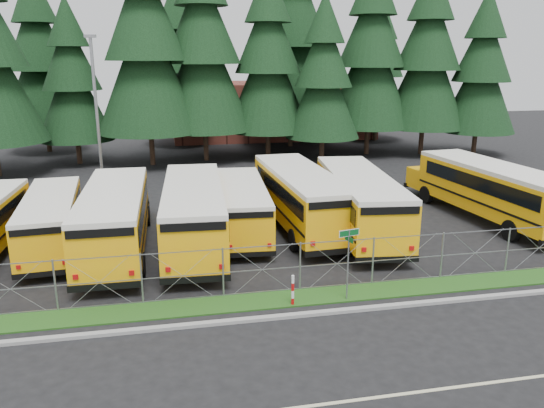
{
  "coord_description": "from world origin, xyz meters",
  "views": [
    {
      "loc": [
        -5.84,
        -19.56,
        8.91
      ],
      "look_at": [
        -1.11,
        4.0,
        2.16
      ],
      "focal_mm": 35.0,
      "sensor_mm": 36.0,
      "label": 1
    }
  ],
  "objects_px": {
    "bus_east": "(487,192)",
    "street_sign": "(349,250)",
    "bus_6": "(357,203)",
    "bus_4": "(242,208)",
    "light_standard": "(97,111)",
    "bus_3": "(194,215)",
    "striped_bollard": "(293,291)",
    "bus_1": "(52,222)",
    "bus_2": "(116,220)",
    "bus_5": "(299,199)"
  },
  "relations": [
    {
      "from": "bus_east",
      "to": "street_sign",
      "type": "height_order",
      "value": "bus_east"
    },
    {
      "from": "bus_east",
      "to": "bus_6",
      "type": "bearing_deg",
      "value": 178.72
    },
    {
      "from": "bus_4",
      "to": "light_standard",
      "type": "height_order",
      "value": "light_standard"
    },
    {
      "from": "bus_3",
      "to": "bus_6",
      "type": "bearing_deg",
      "value": 6.34
    },
    {
      "from": "striped_bollard",
      "to": "bus_east",
      "type": "bearing_deg",
      "value": 32.42
    },
    {
      "from": "bus_1",
      "to": "bus_6",
      "type": "distance_m",
      "value": 15.06
    },
    {
      "from": "bus_2",
      "to": "bus_4",
      "type": "xyz_separation_m",
      "value": [
        6.17,
        1.64,
        -0.22
      ]
    },
    {
      "from": "bus_1",
      "to": "bus_east",
      "type": "height_order",
      "value": "bus_east"
    },
    {
      "from": "striped_bollard",
      "to": "light_standard",
      "type": "distance_m",
      "value": 20.53
    },
    {
      "from": "bus_4",
      "to": "light_standard",
      "type": "xyz_separation_m",
      "value": [
        -7.89,
        9.25,
        4.19
      ]
    },
    {
      "from": "bus_1",
      "to": "bus_5",
      "type": "height_order",
      "value": "bus_5"
    },
    {
      "from": "bus_4",
      "to": "bus_1",
      "type": "bearing_deg",
      "value": -172.6
    },
    {
      "from": "bus_2",
      "to": "light_standard",
      "type": "relative_size",
      "value": 1.16
    },
    {
      "from": "striped_bollard",
      "to": "light_standard",
      "type": "height_order",
      "value": "light_standard"
    },
    {
      "from": "bus_2",
      "to": "bus_5",
      "type": "height_order",
      "value": "bus_5"
    },
    {
      "from": "light_standard",
      "to": "bus_5",
      "type": "bearing_deg",
      "value": -39.35
    },
    {
      "from": "bus_3",
      "to": "bus_6",
      "type": "height_order",
      "value": "bus_6"
    },
    {
      "from": "bus_2",
      "to": "bus_4",
      "type": "relative_size",
      "value": 1.17
    },
    {
      "from": "bus_3",
      "to": "street_sign",
      "type": "relative_size",
      "value": 4.22
    },
    {
      "from": "street_sign",
      "to": "light_standard",
      "type": "height_order",
      "value": "light_standard"
    },
    {
      "from": "striped_bollard",
      "to": "bus_3",
      "type": "bearing_deg",
      "value": 113.71
    },
    {
      "from": "street_sign",
      "to": "light_standard",
      "type": "bearing_deg",
      "value": 120.47
    },
    {
      "from": "bus_5",
      "to": "bus_6",
      "type": "height_order",
      "value": "bus_5"
    },
    {
      "from": "bus_4",
      "to": "striped_bollard",
      "type": "bearing_deg",
      "value": -82.15
    },
    {
      "from": "bus_6",
      "to": "bus_4",
      "type": "bearing_deg",
      "value": 175.97
    },
    {
      "from": "bus_5",
      "to": "street_sign",
      "type": "relative_size",
      "value": 4.27
    },
    {
      "from": "bus_4",
      "to": "bus_east",
      "type": "xyz_separation_m",
      "value": [
        13.74,
        -0.44,
        0.27
      ]
    },
    {
      "from": "bus_east",
      "to": "street_sign",
      "type": "xyz_separation_m",
      "value": [
        -11.05,
        -8.31,
        0.45
      ]
    },
    {
      "from": "bus_4",
      "to": "bus_5",
      "type": "distance_m",
      "value": 3.11
    },
    {
      "from": "bus_east",
      "to": "light_standard",
      "type": "distance_m",
      "value": 24.03
    },
    {
      "from": "bus_3",
      "to": "bus_1",
      "type": "bearing_deg",
      "value": 173.91
    },
    {
      "from": "bus_3",
      "to": "light_standard",
      "type": "xyz_separation_m",
      "value": [
        -5.33,
        10.85,
        3.95
      ]
    },
    {
      "from": "bus_1",
      "to": "bus_6",
      "type": "height_order",
      "value": "bus_6"
    },
    {
      "from": "bus_1",
      "to": "street_sign",
      "type": "height_order",
      "value": "street_sign"
    },
    {
      "from": "striped_bollard",
      "to": "light_standard",
      "type": "bearing_deg",
      "value": 115.2
    },
    {
      "from": "bus_1",
      "to": "bus_3",
      "type": "bearing_deg",
      "value": -14.04
    },
    {
      "from": "bus_2",
      "to": "bus_4",
      "type": "bearing_deg",
      "value": 15.25
    },
    {
      "from": "bus_5",
      "to": "striped_bollard",
      "type": "distance_m",
      "value": 9.43
    },
    {
      "from": "bus_6",
      "to": "bus_5",
      "type": "bearing_deg",
      "value": 160.72
    },
    {
      "from": "bus_3",
      "to": "bus_east",
      "type": "relative_size",
      "value": 0.98
    },
    {
      "from": "bus_2",
      "to": "bus_4",
      "type": "distance_m",
      "value": 6.39
    },
    {
      "from": "striped_bollard",
      "to": "bus_5",
      "type": "bearing_deg",
      "value": 74.62
    },
    {
      "from": "bus_5",
      "to": "light_standard",
      "type": "xyz_separation_m",
      "value": [
        -10.98,
        9.0,
        3.93
      ]
    },
    {
      "from": "bus_3",
      "to": "bus_east",
      "type": "bearing_deg",
      "value": 7.04
    },
    {
      "from": "bus_3",
      "to": "bus_5",
      "type": "bearing_deg",
      "value": 21.14
    },
    {
      "from": "bus_3",
      "to": "bus_2",
      "type": "bearing_deg",
      "value": -176.52
    },
    {
      "from": "bus_3",
      "to": "bus_5",
      "type": "distance_m",
      "value": 5.94
    },
    {
      "from": "bus_6",
      "to": "street_sign",
      "type": "distance_m",
      "value": 8.29
    },
    {
      "from": "bus_6",
      "to": "striped_bollard",
      "type": "bearing_deg",
      "value": -117.82
    },
    {
      "from": "bus_2",
      "to": "bus_3",
      "type": "distance_m",
      "value": 3.61
    }
  ]
}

